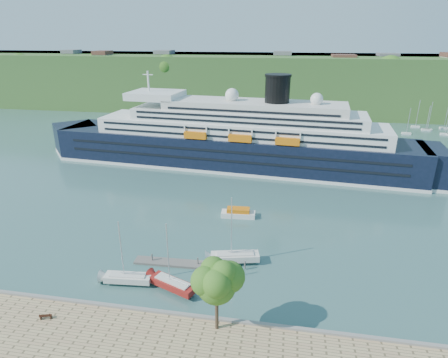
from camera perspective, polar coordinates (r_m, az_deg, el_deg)
ground at (r=50.14m, az=-9.86°, el=-20.10°), size 400.00×400.00×0.00m
far_hillside at (r=181.83m, az=5.49°, el=14.56°), size 400.00×50.00×24.00m
quay_coping at (r=49.25m, az=-10.03°, el=-19.24°), size 220.00×0.50×0.30m
cruise_ship at (r=96.93m, az=1.19°, el=8.82°), size 107.99×24.35×24.04m
park_bench at (r=52.16m, az=-25.53°, el=-18.26°), size 1.50×0.97×0.89m
promenade_tree at (r=43.53m, az=-1.14°, el=-16.93°), size 6.00×6.00×9.94m
floating_pontoon at (r=58.68m, az=-5.75°, el=-12.74°), size 16.16×2.53×0.36m
sailboat_white_near at (r=53.80m, az=-14.78°, el=-11.16°), size 7.38×2.63×9.35m
sailboat_red at (r=51.25m, az=-8.03°, el=-12.15°), size 7.74×4.75×9.69m
sailboat_white_far at (r=56.25m, az=1.73°, el=-8.19°), size 8.41×4.04×10.48m
tender_launch at (r=72.03m, az=2.18°, el=-5.12°), size 6.66×2.62×1.81m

